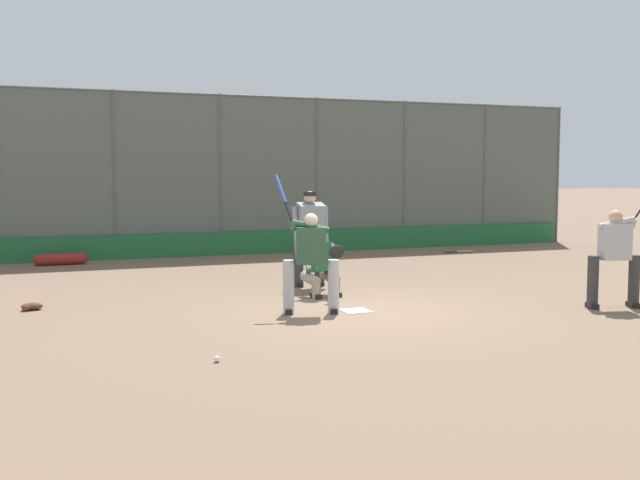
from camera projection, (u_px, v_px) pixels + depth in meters
The scene contains 13 objects.
ground_plane at pixel (356, 311), 11.76m from camera, with size 160.00×160.00×0.00m, color #7A604C.
home_plate_marker at pixel (356, 311), 11.76m from camera, with size 0.43×0.43×0.01m, color white.
backstop_fence at pixel (220, 172), 19.80m from camera, with size 21.94×0.08×4.25m.
padding_wall at pixel (222, 244), 19.87m from camera, with size 21.43×0.18×0.61m, color #236638.
bleachers_beyond at pixel (223, 234), 22.16m from camera, with size 15.30×1.95×1.16m.
batter_at_plate at pixel (310, 259), 11.51m from camera, with size 0.85×0.86×2.15m.
catcher_behind_plate at pixel (321, 262), 13.14m from camera, with size 0.66×0.77×1.18m.
umpire_home at pixel (310, 235), 14.27m from camera, with size 0.75×0.45×1.83m.
batter_on_deck at pixel (615, 255), 11.99m from camera, with size 0.90×0.79×2.14m.
spare_bat_near_backstop at pixel (463, 252), 20.45m from camera, with size 0.86×0.12×0.07m.
fielding_glove_on_dirt at pixel (31, 307), 11.84m from camera, with size 0.33×0.25×0.12m.
baseball_loose at pixel (217, 359), 8.56m from camera, with size 0.07×0.07×0.07m, color white.
equipment_bag_dugout_side at pixel (61, 259), 17.72m from camera, with size 1.24×0.28×0.28m.
Camera 1 is at (4.72, 10.63, 2.15)m, focal length 42.00 mm.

